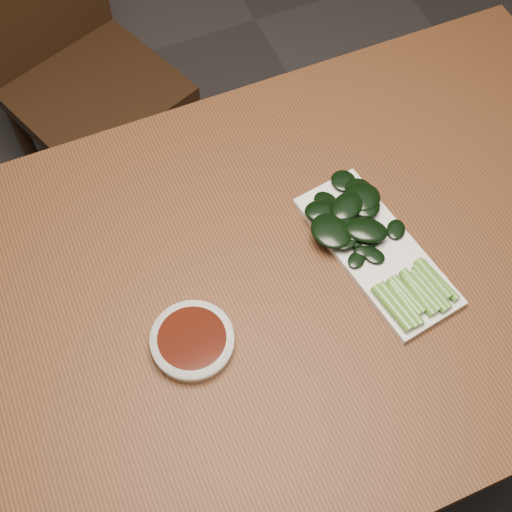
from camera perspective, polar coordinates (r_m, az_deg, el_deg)
name	(u,v)px	position (r m, az deg, el deg)	size (l,w,h in m)	color
ground	(260,426)	(1.82, 0.35, -13.48)	(6.00, 6.00, 0.00)	#322F2F
table	(263,306)	(1.18, 0.53, -4.05)	(1.40, 0.80, 0.75)	#4C2A15
chair_far	(72,62)	(1.84, -14.49, 14.80)	(0.48, 0.48, 0.89)	black
sauce_bowl	(192,341)	(1.07, -5.11, -6.79)	(0.12, 0.12, 0.03)	silver
serving_plate	(376,251)	(1.16, 9.61, 0.38)	(0.17, 0.32, 0.01)	silver
gai_lan	(367,238)	(1.14, 8.88, 1.46)	(0.17, 0.31, 0.03)	#4E822D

